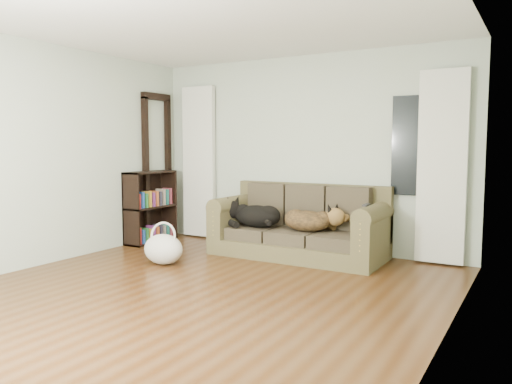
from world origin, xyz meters
The scene contains 15 objects.
floor centered at (0.00, 0.00, 0.00)m, with size 5.00×5.00×0.00m, color #3C200B.
ceiling centered at (0.00, 0.00, 2.60)m, with size 5.00×5.00×0.00m, color white.
wall_back centered at (0.00, 2.50, 1.30)m, with size 4.50×0.04×2.60m, color #A9B89F.
wall_left centered at (-2.25, 0.00, 1.30)m, with size 0.04×5.00×2.60m, color #A9B89F.
wall_right centered at (2.25, 0.00, 1.30)m, with size 0.04×5.00×2.60m, color #A9B89F.
curtain_left centered at (-1.70, 2.42, 1.15)m, with size 0.55×0.08×2.25m, color silver.
curtain_right centered at (1.80, 2.42, 1.15)m, with size 0.55×0.08×2.25m, color silver.
window_pane centered at (1.45, 2.47, 1.40)m, with size 0.50×0.03×1.20m, color black.
door_casing centered at (-2.20, 2.05, 1.05)m, with size 0.07×0.60×2.10m, color black.
sofa centered at (0.17, 1.98, 0.45)m, with size 2.15×0.93×0.88m, color brown.
dog_black_lab centered at (-0.42, 1.89, 0.48)m, with size 0.68×0.47×0.29m, color black.
dog_shepherd centered at (0.36, 1.93, 0.49)m, with size 0.63×0.45×0.28m, color black.
tv_remote centered at (1.09, 1.83, 0.73)m, with size 0.05×0.18×0.02m, color black.
tote_bag centered at (-1.03, 0.80, 0.16)m, with size 0.49×0.38×0.36m, color silver.
bookshelf centered at (-2.09, 1.76, 0.50)m, with size 0.31×0.82×1.03m, color black.
Camera 1 is at (2.84, -3.67, 1.41)m, focal length 35.00 mm.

